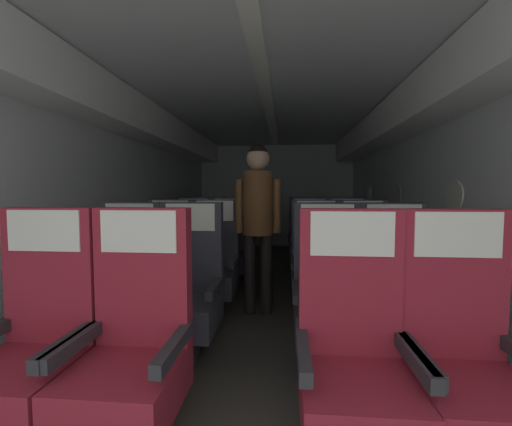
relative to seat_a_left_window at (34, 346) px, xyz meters
name	(u,v)px	position (x,y,z in m)	size (l,w,h in m)	color
ground	(267,298)	(0.96, 2.22, -0.47)	(3.53, 7.47, 0.02)	#3D3833
fuselage_shell	(268,154)	(0.96, 2.47, 1.16)	(3.41, 7.12, 2.23)	silver
seat_a_left_window	(34,346)	(0.00, 0.00, 0.00)	(0.49, 0.50, 1.10)	#38383D
seat_a_left_aisle	(132,350)	(0.47, 0.01, 0.00)	(0.49, 0.50, 1.10)	#38383D
seat_a_right_aisle	(464,363)	(1.91, 0.02, 0.00)	(0.49, 0.50, 1.10)	#38383D
seat_a_right_window	(354,360)	(1.46, 0.01, 0.00)	(0.49, 0.50, 1.10)	#38383D
seat_b_left_window	(125,290)	(0.00, 0.88, 0.00)	(0.49, 0.50, 1.10)	#38383D
seat_b_left_aisle	(187,292)	(0.46, 0.88, 0.00)	(0.49, 0.50, 1.10)	#38383D
seat_b_right_aisle	(396,298)	(1.92, 0.88, 0.00)	(0.49, 0.50, 1.10)	#38383D
seat_b_right_window	(328,297)	(1.46, 0.87, 0.00)	(0.49, 0.50, 1.10)	#38383D
seat_c_left_window	(168,264)	(0.01, 1.74, 0.00)	(0.49, 0.50, 1.10)	#38383D
seat_c_left_aisle	(213,266)	(0.47, 1.72, 0.00)	(0.49, 0.50, 1.10)	#38383D
seat_c_right_aisle	(364,268)	(1.90, 1.75, 0.00)	(0.49, 0.50, 1.10)	#38383D
seat_c_right_window	(316,267)	(1.46, 1.75, 0.00)	(0.49, 0.50, 1.10)	#38383D
seat_d_left_window	(192,249)	(0.00, 2.60, 0.00)	(0.49, 0.50, 1.10)	#38383D
seat_d_left_aisle	(228,250)	(0.46, 2.61, 0.00)	(0.49, 0.50, 1.10)	#38383D
seat_d_right_aisle	(348,252)	(1.92, 2.61, 0.00)	(0.49, 0.50, 1.10)	#38383D
seat_d_right_window	(310,251)	(1.46, 2.60, 0.00)	(0.49, 0.50, 1.10)	#38383D
seat_e_left_window	(209,239)	(0.02, 3.47, 0.00)	(0.49, 0.50, 1.10)	#38383D
seat_e_left_aisle	(239,240)	(0.47, 3.46, 0.00)	(0.49, 0.50, 1.10)	#38383D
seat_e_right_aisle	(336,241)	(1.91, 3.47, 0.00)	(0.49, 0.50, 1.10)	#38383D
seat_e_right_window	(305,241)	(1.45, 3.48, 0.00)	(0.49, 0.50, 1.10)	#38383D
flight_attendant	(258,210)	(0.90, 1.74, 0.55)	(0.43, 0.28, 1.62)	black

